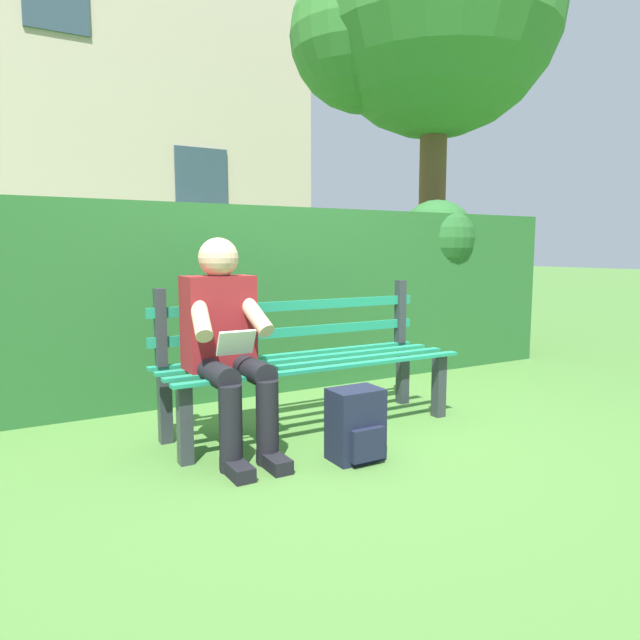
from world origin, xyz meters
name	(u,v)px	position (x,y,z in m)	size (l,w,h in m)	color
ground	(312,428)	(0.00, 0.00, 0.00)	(60.00, 60.00, 0.00)	#477533
park_bench	(306,358)	(0.00, -0.07, 0.43)	(1.87, 0.54, 0.89)	#2D3338
person_seated	(227,340)	(0.59, 0.10, 0.62)	(0.44, 0.73, 1.17)	maroon
hedge_backdrop	(289,291)	(-0.50, -1.29, 0.76)	(5.15, 0.87, 1.57)	#265B28
tree	(424,16)	(-2.92, -2.53, 3.82)	(3.06, 2.92, 5.35)	brown
building_facade	(49,82)	(0.61, -7.98, 3.91)	(8.44, 3.01, 7.81)	#BCAD93
backpack	(356,425)	(0.06, 0.58, 0.19)	(0.27, 0.27, 0.38)	#191E33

